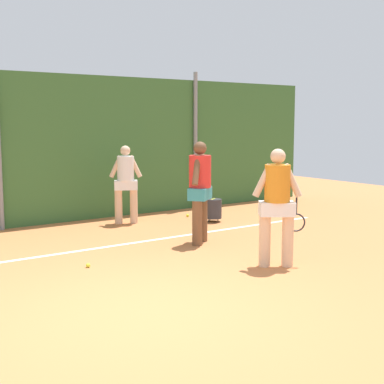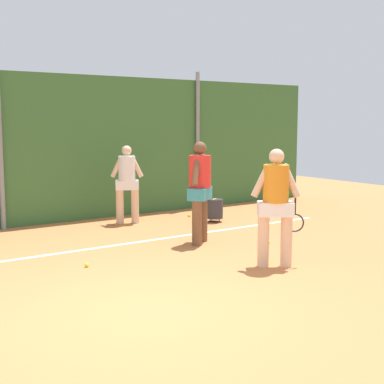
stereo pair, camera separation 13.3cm
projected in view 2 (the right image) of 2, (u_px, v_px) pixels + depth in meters
ground_plane at (82, 275)px, 7.62m from camera, size 25.59×25.59×0.00m
fence_post_center at (0, 146)px, 10.66m from camera, size 0.10×0.10×3.37m
fence_post_right at (198, 141)px, 13.35m from camera, size 0.10×0.10×3.37m
court_baseline_paint at (48, 255)px, 8.77m from camera, size 12.15×0.10×0.01m
player_foreground_near at (276, 201)px, 7.96m from camera, size 0.72×0.54×1.77m
player_midcourt at (200, 187)px, 9.51m from camera, size 0.64×0.62×1.82m
player_backcourt_far at (127, 180)px, 11.41m from camera, size 0.64×0.48×1.67m
ball_hopper at (215, 209)px, 11.66m from camera, size 0.36×0.36×0.51m
tennis_ball_0 at (268, 242)px, 9.57m from camera, size 0.07×0.07×0.07m
tennis_ball_2 at (87, 265)px, 8.05m from camera, size 0.07×0.07×0.07m
tennis_ball_3 at (189, 215)px, 12.30m from camera, size 0.07×0.07×0.07m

